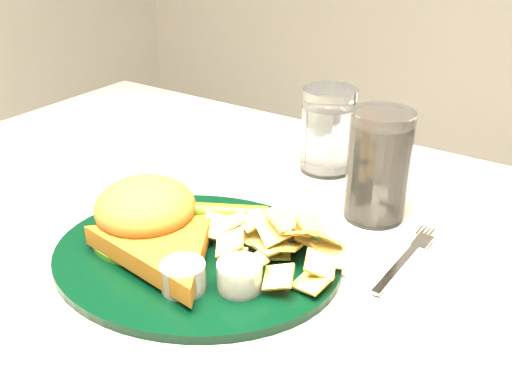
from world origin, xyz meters
TOP-DOWN VIEW (x-y plane):
  - dinner_plate at (0.01, -0.09)m, footprint 0.42×0.38m
  - water_glass at (0.02, 0.23)m, footprint 0.11×0.11m
  - cola_glass at (0.15, 0.13)m, footprint 0.10×0.10m
  - fork_napkin at (0.22, 0.03)m, footprint 0.12×0.15m
  - spoon at (-0.10, -0.06)m, footprint 0.11×0.17m
  - ramekin at (-0.22, 0.08)m, footprint 0.05×0.05m

SIDE VIEW (x-z plane):
  - fork_napkin at x=0.22m, z-range 0.75..0.76m
  - spoon at x=-0.10m, z-range 0.75..0.76m
  - ramekin at x=-0.22m, z-range 0.75..0.78m
  - dinner_plate at x=0.01m, z-range 0.75..0.83m
  - water_glass at x=0.02m, z-range 0.75..0.88m
  - cola_glass at x=0.15m, z-range 0.75..0.90m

